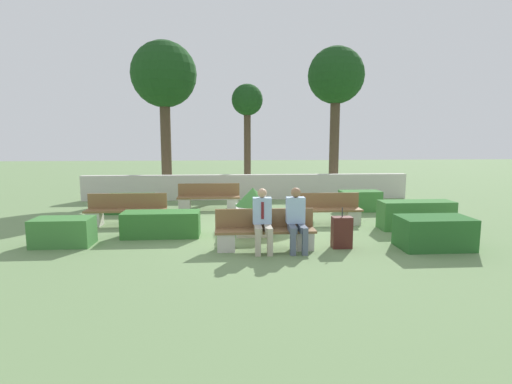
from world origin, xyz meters
The scene contains 19 objects.
ground_plane centered at (0.00, 0.00, 0.00)m, with size 60.00×60.00×0.00m, color #6B8956.
perimeter_wall centered at (0.00, 5.04, 0.46)m, with size 12.13×0.30×0.93m.
bench_front centered at (0.06, -1.71, 0.32)m, with size 2.09×0.48×0.82m.
bench_left_side centered at (-1.34, 3.00, 0.32)m, with size 2.00×0.49×0.82m.
bench_right_side centered at (1.96, 0.55, 0.31)m, with size 1.77×0.48×0.82m.
bench_back centered at (-3.42, 0.83, 0.32)m, with size 2.09×0.48×0.82m.
person_seated_man centered at (-0.01, -1.86, 0.70)m, with size 0.38×0.64×1.29m.
person_seated_woman centered at (0.69, -1.86, 0.71)m, with size 0.38×0.64×1.30m.
hedge_block_near_left centered at (3.61, -1.90, 0.33)m, with size 1.47×0.86×0.67m.
hedge_block_near_right centered at (-3.77, 2.66, 0.28)m, with size 1.41×0.86×0.55m.
hedge_block_mid_left centered at (3.46, 2.41, 0.32)m, with size 1.25×0.64×0.64m.
hedge_block_mid_right centered at (-2.28, -0.49, 0.30)m, with size 1.78×0.66×0.59m.
hedge_block_far_left centered at (4.05, -0.15, 0.36)m, with size 1.85×0.61×0.72m.
hedge_block_far_right centered at (-4.27, -1.15, 0.30)m, with size 1.23×0.68×0.60m.
planter_corner_left centered at (-0.12, -0.41, 0.58)m, with size 0.85×0.85×1.13m.
suitcase centered at (1.68, -1.73, 0.33)m, with size 0.41×0.25×0.87m.
tree_leftmost centered at (-3.23, 6.72, 4.69)m, with size 2.60×2.60×6.10m.
tree_center_left centered at (0.08, 6.64, 3.57)m, with size 1.26×1.26×4.45m.
tree_center_right centered at (3.61, 6.28, 4.62)m, with size 2.25×2.25×5.88m.
Camera 1 is at (-0.69, -9.81, 2.34)m, focal length 28.00 mm.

